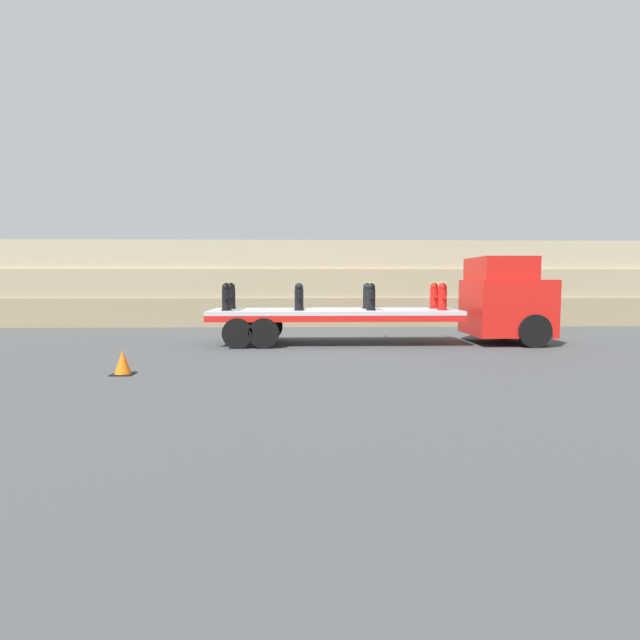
{
  "coord_description": "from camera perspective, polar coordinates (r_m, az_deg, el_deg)",
  "views": [
    {
      "loc": [
        -0.96,
        -16.71,
        2.09
      ],
      "look_at": [
        -0.48,
        0.0,
        0.8
      ],
      "focal_mm": 28.0,
      "sensor_mm": 36.0,
      "label": 1
    }
  ],
  "objects": [
    {
      "name": "ground_plane",
      "position": [
        16.87,
        1.62,
        -2.71
      ],
      "size": [
        120.0,
        120.0,
        0.0
      ],
      "primitive_type": "plane",
      "color": "#3F4244"
    },
    {
      "name": "rock_cliff",
      "position": [
        24.51,
        0.59,
        4.21
      ],
      "size": [
        60.0,
        3.3,
        4.01
      ],
      "color": "gray",
      "rests_on": "ground_plane"
    },
    {
      "name": "truck_cab",
      "position": [
        18.08,
        20.67,
        2.16
      ],
      "size": [
        2.48,
        2.68,
        2.9
      ],
      "color": "red",
      "rests_on": "ground_plane"
    },
    {
      "name": "flatbed_trailer",
      "position": [
        16.75,
        -0.9,
        0.37
      ],
      "size": [
        8.24,
        2.52,
        1.16
      ],
      "color": "#B2B2B7",
      "rests_on": "ground_plane"
    },
    {
      "name": "fire_hydrant_black_near_0",
      "position": [
        16.39,
        -10.65,
        2.58
      ],
      "size": [
        0.35,
        0.53,
        0.89
      ],
      "color": "black",
      "rests_on": "flatbed_trailer"
    },
    {
      "name": "fire_hydrant_black_far_0",
      "position": [
        17.44,
        -10.11,
        2.7
      ],
      "size": [
        0.35,
        0.53,
        0.89
      ],
      "color": "black",
      "rests_on": "flatbed_trailer"
    },
    {
      "name": "fire_hydrant_black_near_1",
      "position": [
        16.19,
        -2.42,
        2.63
      ],
      "size": [
        0.35,
        0.53,
        0.89
      ],
      "color": "black",
      "rests_on": "flatbed_trailer"
    },
    {
      "name": "fire_hydrant_black_far_1",
      "position": [
        17.25,
        -2.37,
        2.74
      ],
      "size": [
        0.35,
        0.53,
        0.89
      ],
      "color": "black",
      "rests_on": "flatbed_trailer"
    },
    {
      "name": "fire_hydrant_black_near_2",
      "position": [
        16.33,
        5.85,
        2.63
      ],
      "size": [
        0.35,
        0.53,
        0.89
      ],
      "color": "black",
      "rests_on": "flatbed_trailer"
    },
    {
      "name": "fire_hydrant_black_far_2",
      "position": [
        17.38,
        5.39,
        2.74
      ],
      "size": [
        0.35,
        0.53,
        0.89
      ],
      "color": "black",
      "rests_on": "flatbed_trailer"
    },
    {
      "name": "fire_hydrant_red_near_3",
      "position": [
        16.79,
        13.82,
        2.57
      ],
      "size": [
        0.35,
        0.53,
        0.89
      ],
      "color": "red",
      "rests_on": "flatbed_trailer"
    },
    {
      "name": "fire_hydrant_red_far_3",
      "position": [
        17.82,
        12.91,
        2.69
      ],
      "size": [
        0.35,
        0.53,
        0.89
      ],
      "color": "red",
      "rests_on": "flatbed_trailer"
    },
    {
      "name": "cargo_strap_rear",
      "position": [
        16.91,
        -10.39,
        4.22
      ],
      "size": [
        0.05,
        2.62,
        0.01
      ],
      "color": "yellow",
      "rests_on": "fire_hydrant_black_near_0"
    },
    {
      "name": "cargo_strap_middle",
      "position": [
        16.85,
        5.63,
        4.27
      ],
      "size": [
        0.05,
        2.62,
        0.01
      ],
      "color": "yellow",
      "rests_on": "fire_hydrant_black_near_2"
    },
    {
      "name": "cargo_strap_front",
      "position": [
        17.3,
        13.38,
        4.17
      ],
      "size": [
        0.05,
        2.62,
        0.01
      ],
      "color": "yellow",
      "rests_on": "fire_hydrant_red_near_3"
    },
    {
      "name": "traffic_cone",
      "position": [
        12.09,
        -21.62,
        -4.56
      ],
      "size": [
        0.48,
        0.48,
        0.55
      ],
      "color": "black",
      "rests_on": "ground_plane"
    }
  ]
}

